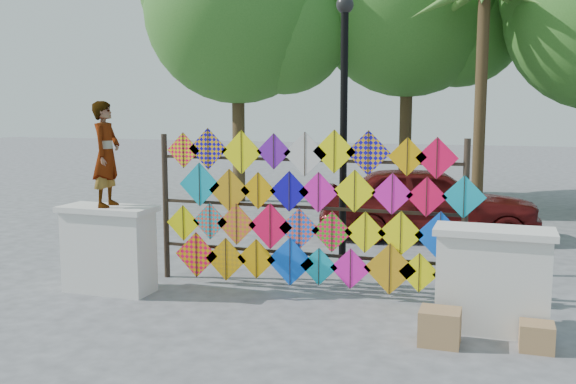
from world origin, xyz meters
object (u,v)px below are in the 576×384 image
at_px(vendor_woman, 106,154).
at_px(kite_rack, 308,212).
at_px(lamppost, 344,109).
at_px(sedan, 428,202).

bearing_deg(vendor_woman, kite_rack, -79.40).
height_order(vendor_woman, lamppost, lamppost).
height_order(kite_rack, sedan, kite_rack).
height_order(sedan, lamppost, lamppost).
relative_size(sedan, lamppost, 1.00).
relative_size(kite_rack, lamppost, 1.12).
bearing_deg(sedan, kite_rack, 152.77).
bearing_deg(kite_rack, sedan, 74.97).
distance_m(vendor_woman, lamppost, 3.76).
relative_size(kite_rack, sedan, 1.12).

